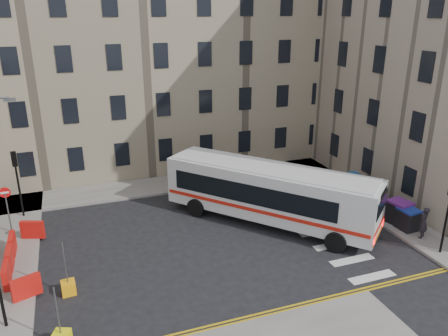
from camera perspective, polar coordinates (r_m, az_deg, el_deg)
ground at (r=25.09m, az=2.90°, el=-8.56°), size 120.00×120.00×0.00m
pavement_north at (r=31.34m, az=-13.51°, el=-2.93°), size 36.00×3.20×0.15m
pavement_east at (r=32.30m, az=15.01°, el=-2.37°), size 2.40×26.00×0.15m
terrace_north at (r=35.97m, az=-17.66°, el=13.72°), size 38.30×10.80×17.20m
traffic_light_nw at (r=28.48m, az=-25.46°, el=-0.70°), size 0.28×0.22×4.10m
no_entry_north at (r=26.95m, az=-26.57°, el=-3.81°), size 0.60×0.08×3.00m
roadworks_barriers at (r=23.87m, az=-25.34°, el=-10.47°), size 1.66×6.26×1.00m
bus at (r=25.64m, az=5.93°, el=-3.10°), size 10.34×11.34×3.41m
wheelie_bin_a at (r=27.08m, az=22.88°, el=-6.14°), size 1.04×1.18×1.25m
wheelie_bin_b at (r=27.58m, az=21.89°, el=-5.37°), size 1.29×1.42×1.38m
wheelie_bin_c at (r=29.00m, az=18.96°, el=-3.92°), size 1.12×1.24×1.22m
wheelie_bin_d at (r=29.54m, az=17.66°, el=-3.08°), size 1.46×1.58×1.46m
wheelie_bin_e at (r=30.74m, az=16.43°, el=-2.09°), size 1.16×1.32×1.40m
pedestrian at (r=26.33m, az=24.62°, el=-6.52°), size 0.78×0.71×1.78m
bollard_yellow at (r=21.35m, az=-19.64°, el=-14.50°), size 0.64×0.64×0.60m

